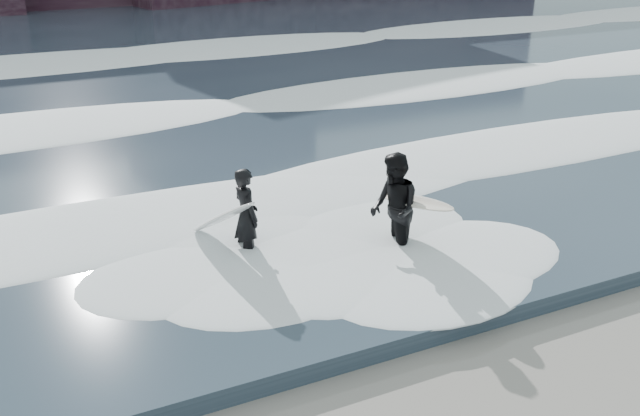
# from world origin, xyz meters

# --- Properties ---
(sea) EXTENTS (90.00, 52.00, 0.30)m
(sea) POSITION_xyz_m (0.00, 29.00, 0.15)
(sea) COLOR #283744
(sea) RESTS_ON ground
(foam_near) EXTENTS (60.00, 3.20, 0.20)m
(foam_near) POSITION_xyz_m (0.00, 9.00, 0.40)
(foam_near) COLOR white
(foam_near) RESTS_ON sea
(foam_mid) EXTENTS (60.00, 4.00, 0.24)m
(foam_mid) POSITION_xyz_m (0.00, 16.00, 0.42)
(foam_mid) COLOR white
(foam_mid) RESTS_ON sea
(foam_far) EXTENTS (60.00, 4.80, 0.30)m
(foam_far) POSITION_xyz_m (0.00, 25.00, 0.45)
(foam_far) COLOR white
(foam_far) RESTS_ON sea
(surfer_left) EXTENTS (1.13, 1.87, 1.71)m
(surfer_left) POSITION_xyz_m (-2.49, 6.65, 0.86)
(surfer_left) COLOR black
(surfer_left) RESTS_ON ground
(surfer_right) EXTENTS (1.18, 2.13, 1.95)m
(surfer_right) POSITION_xyz_m (-0.11, 5.57, 0.98)
(surfer_right) COLOR black
(surfer_right) RESTS_ON ground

